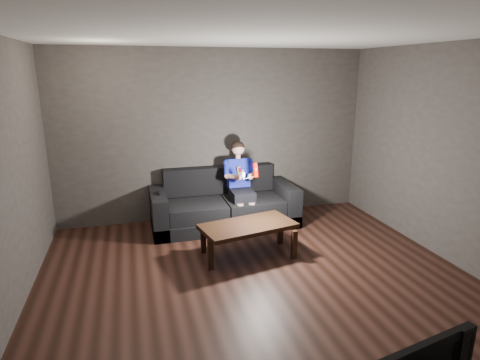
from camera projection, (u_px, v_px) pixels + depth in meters
name	position (u px, v px, depth m)	size (l,w,h in m)	color
floor	(264.00, 290.00, 4.44)	(5.00, 5.00, 0.00)	black
back_wall	(215.00, 135.00, 6.41)	(5.00, 0.04, 2.70)	#393331
front_wall	(452.00, 308.00, 1.76)	(5.00, 0.04, 2.70)	#393331
right_wall	(467.00, 159.00, 4.73)	(0.04, 5.00, 2.70)	#393331
ceiling	(269.00, 32.00, 3.73)	(5.00, 5.00, 0.02)	beige
sofa	(224.00, 207.00, 6.29)	(2.23, 0.96, 0.86)	black
child	(240.00, 178.00, 6.18)	(0.50, 0.62, 1.24)	black
wii_remote_red	(255.00, 170.00, 5.70)	(0.06, 0.08, 0.21)	red
nunchuk_white	(243.00, 174.00, 5.67)	(0.06, 0.09, 0.14)	white
wii_remote_black	(158.00, 193.00, 5.86)	(0.04, 0.15, 0.03)	black
coffee_table	(248.00, 228.00, 5.19)	(1.30, 0.84, 0.44)	black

